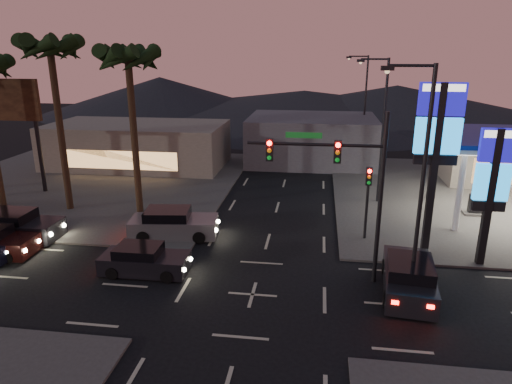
# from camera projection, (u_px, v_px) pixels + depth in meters

# --- Properties ---
(ground) EXTENTS (140.00, 140.00, 0.00)m
(ground) POSITION_uv_depth(u_px,v_px,m) (252.00, 295.00, 20.41)
(ground) COLOR black
(ground) RESTS_ON ground
(corner_lot_ne) EXTENTS (24.00, 24.00, 0.12)m
(corner_lot_ne) POSITION_uv_depth(u_px,v_px,m) (500.00, 198.00, 33.42)
(corner_lot_ne) COLOR #47443F
(corner_lot_ne) RESTS_ON ground
(corner_lot_nw) EXTENTS (24.00, 24.00, 0.12)m
(corner_lot_nw) POSITION_uv_depth(u_px,v_px,m) (89.00, 182.00, 37.62)
(corner_lot_nw) COLOR #47443F
(corner_lot_nw) RESTS_ON ground
(convenience_store) EXTENTS (10.00, 6.00, 4.00)m
(convenience_store) POSITION_uv_depth(u_px,v_px,m) (507.00, 158.00, 37.31)
(convenience_store) COLOR #726B5B
(convenience_store) RESTS_ON ground
(pylon_sign_tall) EXTENTS (2.20, 0.35, 9.00)m
(pylon_sign_tall) POSITION_uv_depth(u_px,v_px,m) (438.00, 136.00, 22.59)
(pylon_sign_tall) COLOR black
(pylon_sign_tall) RESTS_ON ground
(pylon_sign_short) EXTENTS (1.60, 0.35, 7.00)m
(pylon_sign_short) POSITION_uv_depth(u_px,v_px,m) (493.00, 177.00, 21.84)
(pylon_sign_short) COLOR black
(pylon_sign_short) RESTS_ON ground
(traffic_signal_mast) EXTENTS (6.10, 0.39, 8.00)m
(traffic_signal_mast) POSITION_uv_depth(u_px,v_px,m) (342.00, 174.00, 20.24)
(traffic_signal_mast) COLOR black
(traffic_signal_mast) RESTS_ON ground
(pedestal_signal) EXTENTS (0.32, 0.39, 4.30)m
(pedestal_signal) POSITION_uv_depth(u_px,v_px,m) (368.00, 192.00, 25.42)
(pedestal_signal) COLOR black
(pedestal_signal) RESTS_ON ground
(streetlight_near) EXTENTS (2.14, 0.25, 10.00)m
(streetlight_near) POSITION_uv_depth(u_px,v_px,m) (419.00, 171.00, 18.76)
(streetlight_near) COLOR black
(streetlight_near) RESTS_ON ground
(streetlight_mid) EXTENTS (2.14, 0.25, 10.00)m
(streetlight_mid) POSITION_uv_depth(u_px,v_px,m) (381.00, 123.00, 31.05)
(streetlight_mid) COLOR black
(streetlight_mid) RESTS_ON ground
(streetlight_far) EXTENTS (2.14, 0.25, 10.00)m
(streetlight_far) POSITION_uv_depth(u_px,v_px,m) (363.00, 101.00, 44.29)
(streetlight_far) COLOR black
(streetlight_far) RESTS_ON ground
(palm_a) EXTENTS (4.41, 4.41, 10.86)m
(palm_a) POSITION_uv_depth(u_px,v_px,m) (129.00, 68.00, 27.77)
(palm_a) COLOR black
(palm_a) RESTS_ON ground
(palm_b) EXTENTS (4.41, 4.41, 11.46)m
(palm_b) POSITION_uv_depth(u_px,v_px,m) (51.00, 58.00, 28.26)
(palm_b) COLOR black
(palm_b) RESTS_ON ground
(billboard) EXTENTS (6.00, 0.30, 8.50)m
(billboard) POSITION_uv_depth(u_px,v_px,m) (2.00, 109.00, 33.50)
(billboard) COLOR black
(billboard) RESTS_ON ground
(building_far_west) EXTENTS (16.00, 8.00, 4.00)m
(building_far_west) POSITION_uv_depth(u_px,v_px,m) (138.00, 145.00, 42.45)
(building_far_west) COLOR #726B5B
(building_far_west) RESTS_ON ground
(building_far_mid) EXTENTS (12.00, 9.00, 4.40)m
(building_far_mid) POSITION_uv_depth(u_px,v_px,m) (312.00, 139.00, 44.08)
(building_far_mid) COLOR #4C4C51
(building_far_mid) RESTS_ON ground
(hill_left) EXTENTS (40.00, 40.00, 6.00)m
(hill_left) POSITION_uv_depth(u_px,v_px,m) (161.00, 95.00, 79.53)
(hill_left) COLOR black
(hill_left) RESTS_ON ground
(hill_right) EXTENTS (50.00, 50.00, 5.00)m
(hill_right) POSITION_uv_depth(u_px,v_px,m) (396.00, 101.00, 74.43)
(hill_right) COLOR black
(hill_right) RESTS_ON ground
(hill_center) EXTENTS (60.00, 60.00, 4.00)m
(hill_center) POSITION_uv_depth(u_px,v_px,m) (304.00, 103.00, 76.55)
(hill_center) COLOR black
(hill_center) RESTS_ON ground
(car_lane_a_front) EXTENTS (4.39, 1.90, 1.42)m
(car_lane_a_front) POSITION_uv_depth(u_px,v_px,m) (144.00, 260.00, 22.23)
(car_lane_a_front) COLOR black
(car_lane_a_front) RESTS_ON ground
(car_lane_b_front) EXTENTS (5.32, 2.68, 1.68)m
(car_lane_b_front) POSITION_uv_depth(u_px,v_px,m) (173.00, 224.00, 26.55)
(car_lane_b_front) COLOR slate
(car_lane_b_front) RESTS_ON ground
(car_lane_b_mid) EXTENTS (5.21, 2.25, 1.69)m
(car_lane_b_mid) POSITION_uv_depth(u_px,v_px,m) (15.00, 226.00, 26.21)
(car_lane_b_mid) COLOR black
(car_lane_b_mid) RESTS_ON ground
(suv_station) EXTENTS (2.61, 5.18, 1.66)m
(suv_station) POSITION_uv_depth(u_px,v_px,m) (409.00, 277.00, 20.37)
(suv_station) COLOR black
(suv_station) RESTS_ON ground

